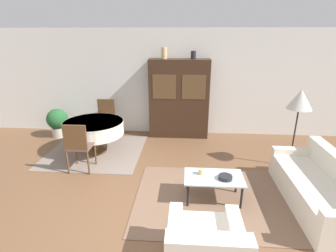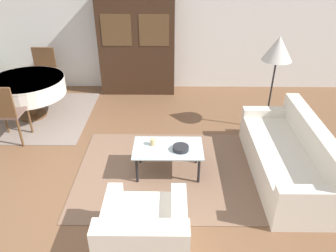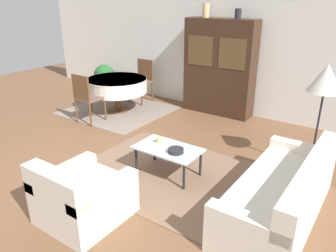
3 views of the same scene
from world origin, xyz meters
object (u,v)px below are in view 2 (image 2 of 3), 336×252
at_px(dining_chair_far, 44,70).
at_px(bowl, 181,148).
at_px(coffee_table, 168,150).
at_px(dining_chair_near, 5,110).
at_px(armchair, 145,236).
at_px(couch, 289,158).
at_px(dining_table, 27,87).
at_px(floor_lamp, 278,51).
at_px(display_cabinet, 137,45).
at_px(cup, 153,142).

distance_m(dining_chair_far, bowl, 3.71).
xyz_separation_m(coffee_table, dining_chair_near, (-2.50, 0.76, 0.20)).
height_order(armchair, coffee_table, armchair).
bearing_deg(couch, coffee_table, 88.29).
distance_m(armchair, dining_chair_far, 4.54).
height_order(dining_table, floor_lamp, floor_lamp).
height_order(couch, dining_chair_far, dining_chair_far).
distance_m(display_cabinet, floor_lamp, 2.82).
relative_size(display_cabinet, dining_chair_near, 2.01).
xyz_separation_m(display_cabinet, cup, (0.44, -2.75, -0.53)).
bearing_deg(display_cabinet, floor_lamp, -33.91).
bearing_deg(dining_table, floor_lamp, -5.16).
bearing_deg(coffee_table, couch, -1.71).
relative_size(armchair, coffee_table, 0.97).
xyz_separation_m(dining_chair_far, floor_lamp, (4.17, -1.26, 0.78)).
bearing_deg(couch, dining_chair_far, 58.19).
bearing_deg(floor_lamp, dining_chair_near, -173.13).
relative_size(armchair, dining_chair_near, 0.92).
distance_m(armchair, cup, 1.48).
bearing_deg(bowl, couch, 0.28).
height_order(dining_table, cup, dining_table).
bearing_deg(bowl, cup, 161.82).
bearing_deg(floor_lamp, cup, -147.54).
distance_m(armchair, floor_lamp, 3.43).
relative_size(armchair, display_cabinet, 0.46).
xyz_separation_m(coffee_table, floor_lamp, (1.67, 1.26, 0.98)).
height_order(display_cabinet, bowl, display_cabinet).
distance_m(coffee_table, floor_lamp, 2.31).
height_order(coffee_table, dining_chair_near, dining_chair_near).
xyz_separation_m(coffee_table, cup, (-0.21, 0.07, 0.09)).
bearing_deg(bowl, dining_chair_near, 163.04).
relative_size(floor_lamp, cup, 17.35).
height_order(armchair, dining_table, armchair).
height_order(coffee_table, display_cabinet, display_cabinet).
bearing_deg(armchair, dining_chair_near, 136.59).
bearing_deg(bowl, dining_table, 147.61).
relative_size(armchair, dining_table, 0.69).
relative_size(couch, cup, 22.31).
height_order(couch, bowl, couch).
xyz_separation_m(dining_table, bowl, (2.67, -1.69, -0.14)).
bearing_deg(dining_chair_far, coffee_table, 134.81).
bearing_deg(bowl, coffee_table, 161.65).
xyz_separation_m(armchair, dining_chair_near, (-2.28, 2.16, 0.29)).
bearing_deg(couch, cup, 86.40).
distance_m(cup, bowl, 0.39).
distance_m(armchair, coffee_table, 1.42).
bearing_deg(floor_lamp, bowl, -138.74).
xyz_separation_m(armchair, cup, (0.01, 1.47, 0.17)).
height_order(coffee_table, cup, cup).
bearing_deg(cup, floor_lamp, 32.46).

